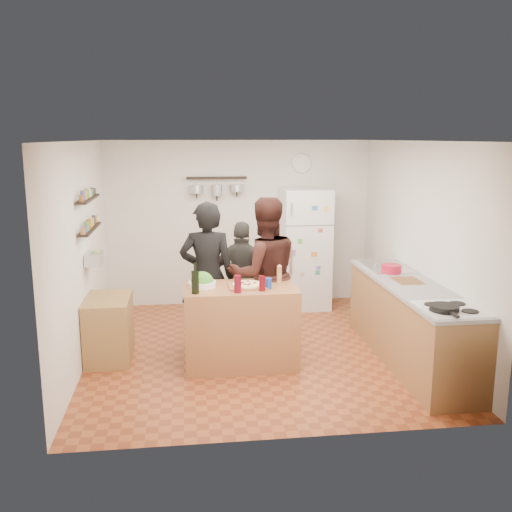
{
  "coord_description": "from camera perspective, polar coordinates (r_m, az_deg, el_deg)",
  "views": [
    {
      "loc": [
        -0.83,
        -6.51,
        2.54
      ],
      "look_at": [
        0.0,
        0.1,
        1.15
      ],
      "focal_mm": 40.0,
      "sensor_mm": 36.0,
      "label": 1
    }
  ],
  "objects": [
    {
      "name": "pizza",
      "position": [
        6.34,
        -0.86,
        -2.86
      ],
      "size": [
        0.34,
        0.34,
        0.02
      ],
      "primitive_type": "cylinder",
      "color": "beige",
      "rests_on": "pizza_board"
    },
    {
      "name": "skillet",
      "position": [
        5.74,
        18.3,
        -4.95
      ],
      "size": [
        0.28,
        0.28,
        0.05
      ],
      "primitive_type": "cylinder",
      "color": "black",
      "rests_on": "stove_top"
    },
    {
      "name": "wine_glass_far",
      "position": [
        6.17,
        0.62,
        -2.75
      ],
      "size": [
        0.07,
        0.07,
        0.17
      ],
      "primitive_type": "cylinder",
      "color": "#4F060E",
      "rests_on": "prep_island"
    },
    {
      "name": "spice_shelf_lower",
      "position": [
        6.88,
        -16.29,
        2.61
      ],
      "size": [
        0.12,
        1.0,
        0.02
      ],
      "primitive_type": "cube",
      "color": "black",
      "rests_on": "left_wall"
    },
    {
      "name": "wine_bottle",
      "position": [
        6.08,
        -6.09,
        -2.64
      ],
      "size": [
        0.08,
        0.08,
        0.24
      ],
      "primitive_type": "cylinder",
      "color": "black",
      "rests_on": "prep_island"
    },
    {
      "name": "side_table",
      "position": [
        6.89,
        -14.48,
        -7.01
      ],
      "size": [
        0.5,
        0.8,
        0.73
      ],
      "primitive_type": "cube",
      "color": "#A58045",
      "rests_on": "floor"
    },
    {
      "name": "red_bowl",
      "position": [
        7.13,
        13.38,
        -1.25
      ],
      "size": [
        0.24,
        0.24,
        0.1
      ],
      "primitive_type": "cylinder",
      "color": "#AF142D",
      "rests_on": "counter_run"
    },
    {
      "name": "pizza_board",
      "position": [
        6.34,
        -0.86,
        -3.02
      ],
      "size": [
        0.42,
        0.34,
        0.02
      ],
      "primitive_type": "cube",
      "color": "#945136",
      "rests_on": "prep_island"
    },
    {
      "name": "wall_clock",
      "position": [
        8.78,
        4.6,
        9.2
      ],
      "size": [
        0.3,
        0.03,
        0.3
      ],
      "primitive_type": "cylinder",
      "rotation": [
        1.57,
        0.0,
        0.0
      ],
      "color": "silver",
      "rests_on": "back_wall"
    },
    {
      "name": "spice_shelf_upper",
      "position": [
        6.84,
        -16.46,
        5.51
      ],
      "size": [
        0.12,
        1.0,
        0.02
      ],
      "primitive_type": "cube",
      "color": "black",
      "rests_on": "left_wall"
    },
    {
      "name": "person_back",
      "position": [
        7.42,
        -1.31,
        -2.23
      ],
      "size": [
        0.94,
        0.59,
        1.49
      ],
      "primitive_type": "imported",
      "rotation": [
        0.0,
        0.0,
        2.86
      ],
      "color": "#2E2C28",
      "rests_on": "floor"
    },
    {
      "name": "salt_canister",
      "position": [
        6.26,
        1.25,
        -2.75
      ],
      "size": [
        0.07,
        0.07,
        0.12
      ],
      "primitive_type": "cylinder",
      "color": "navy",
      "rests_on": "prep_island"
    },
    {
      "name": "fridge",
      "position": [
        8.61,
        4.91,
        0.76
      ],
      "size": [
        0.7,
        0.68,
        1.8
      ],
      "primitive_type": "cube",
      "color": "white",
      "rests_on": "floor"
    },
    {
      "name": "wine_glass_near",
      "position": [
        6.1,
        -1.85,
        -2.82
      ],
      "size": [
        0.08,
        0.08,
        0.19
      ],
      "primitive_type": "cylinder",
      "color": "#580717",
      "rests_on": "prep_island"
    },
    {
      "name": "sink",
      "position": [
        7.45,
        12.9,
        -1.12
      ],
      "size": [
        0.5,
        0.8,
        0.03
      ],
      "primitive_type": "cube",
      "color": "silver",
      "rests_on": "counter_run"
    },
    {
      "name": "person_left",
      "position": [
        6.87,
        -4.88,
        -2.03
      ],
      "size": [
        0.69,
        0.49,
        1.81
      ],
      "primitive_type": "imported",
      "rotation": [
        0.0,
        0.0,
        3.06
      ],
      "color": "black",
      "rests_on": "floor"
    },
    {
      "name": "pepper_mill",
      "position": [
        6.44,
        2.35,
        -2.07
      ],
      "size": [
        0.06,
        0.06,
        0.18
      ],
      "primitive_type": "cylinder",
      "color": "#A97846",
      "rests_on": "prep_island"
    },
    {
      "name": "pot_rack",
      "position": [
        8.55,
        -3.96,
        7.8
      ],
      "size": [
        0.9,
        0.04,
        0.04
      ],
      "primitive_type": "cube",
      "color": "black",
      "rests_on": "back_wall"
    },
    {
      "name": "person_center",
      "position": [
        6.83,
        0.83,
        -1.86
      ],
      "size": [
        0.99,
        0.82,
        1.86
      ],
      "primitive_type": "imported",
      "rotation": [
        0.0,
        0.0,
        3.27
      ],
      "color": "black",
      "rests_on": "floor"
    },
    {
      "name": "salad_bowl",
      "position": [
        6.37,
        -5.41,
        -2.81
      ],
      "size": [
        0.31,
        0.31,
        0.06
      ],
      "primitive_type": "cylinder",
      "color": "white",
      "rests_on": "prep_island"
    },
    {
      "name": "cutting_board",
      "position": [
        6.81,
        14.92,
        -2.48
      ],
      "size": [
        0.3,
        0.4,
        0.02
      ],
      "primitive_type": "cube",
      "color": "#925F35",
      "rests_on": "counter_run"
    },
    {
      "name": "counter_run",
      "position": [
        6.81,
        15.16,
        -6.53
      ],
      "size": [
        0.63,
        2.63,
        0.9
      ],
      "primitive_type": "cube",
      "color": "#9E7042",
      "rests_on": "floor"
    },
    {
      "name": "room_shell",
      "position": [
        7.07,
        -0.29,
        1.27
      ],
      "size": [
        4.2,
        4.2,
        4.2
      ],
      "color": "brown",
      "rests_on": "ground"
    },
    {
      "name": "prep_island",
      "position": [
        6.49,
        -1.57,
        -6.97
      ],
      "size": [
        1.25,
        0.72,
        0.91
      ],
      "primitive_type": "cube",
      "color": "#975E37",
      "rests_on": "floor"
    },
    {
      "name": "produce_basket",
      "position": [
        6.94,
        -15.88,
        -0.23
      ],
      "size": [
        0.18,
        0.35,
        0.14
      ],
      "primitive_type": "cube",
      "color": "silver",
      "rests_on": "left_wall"
    },
    {
      "name": "stove_top",
      "position": [
        5.85,
        18.9,
        -5.06
      ],
      "size": [
        0.6,
        0.62,
        0.02
      ],
      "primitive_type": "cube",
      "color": "white",
      "rests_on": "counter_run"
    }
  ]
}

